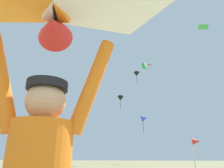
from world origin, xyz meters
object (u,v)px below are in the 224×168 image
at_px(distant_kite_black_low_right, 137,74).
at_px(distant_kite_purple_low_left, 87,108).
at_px(distant_kite_green_far_center, 144,66).
at_px(distant_kite_green_mid_right, 203,27).
at_px(distant_kite_red_high_left, 149,65).
at_px(distant_kite_black_mid_left, 120,99).
at_px(held_stunt_kite, 55,5).
at_px(marker_flag, 196,145).
at_px(distant_kite_blue_high_right, 143,119).

bearing_deg(distant_kite_black_low_right, distant_kite_purple_low_left, -163.60).
relative_size(distant_kite_green_far_center, distant_kite_green_mid_right, 1.61).
distance_m(distant_kite_red_high_left, distant_kite_black_mid_left, 7.97).
distance_m(held_stunt_kite, distant_kite_green_far_center, 37.68).
bearing_deg(distant_kite_green_mid_right, distant_kite_red_high_left, 97.86).
bearing_deg(marker_flag, held_stunt_kite, -109.80).
height_order(distant_kite_green_far_center, distant_kite_red_high_left, distant_kite_green_far_center).
height_order(distant_kite_black_low_right, marker_flag, distant_kite_black_low_right).
bearing_deg(distant_kite_black_mid_left, held_stunt_kite, -85.94).
height_order(distant_kite_purple_low_left, distant_kite_blue_high_right, distant_kite_blue_high_right).
relative_size(held_stunt_kite, distant_kite_green_mid_right, 2.34).
relative_size(distant_kite_red_high_left, distant_kite_black_mid_left, 0.60).
relative_size(held_stunt_kite, distant_kite_black_mid_left, 1.09).
distance_m(distant_kite_purple_low_left, distant_kite_green_mid_right, 20.16).
height_order(distant_kite_red_high_left, distant_kite_black_mid_left, distant_kite_red_high_left).
relative_size(distant_kite_purple_low_left, distant_kite_blue_high_right, 0.30).
bearing_deg(distant_kite_red_high_left, distant_kite_green_mid_right, -82.14).
distance_m(held_stunt_kite, marker_flag, 7.40).
distance_m(distant_kite_green_mid_right, marker_flag, 7.38).
height_order(distant_kite_purple_low_left, distant_kite_green_mid_right, distant_kite_green_mid_right).
distance_m(distant_kite_green_mid_right, distant_kite_blue_high_right, 25.56).
relative_size(distant_kite_blue_high_right, marker_flag, 1.72).
height_order(distant_kite_purple_low_left, distant_kite_black_mid_left, distant_kite_black_mid_left).
bearing_deg(held_stunt_kite, distant_kite_black_mid_left, 94.06).
bearing_deg(distant_kite_red_high_left, held_stunt_kite, -95.07).
bearing_deg(distant_kite_green_far_center, distant_kite_blue_high_right, 153.76).
height_order(held_stunt_kite, distant_kite_red_high_left, distant_kite_red_high_left).
bearing_deg(marker_flag, distant_kite_green_far_center, 91.17).
relative_size(held_stunt_kite, marker_flag, 0.94).
distance_m(held_stunt_kite, distant_kite_red_high_left, 27.67).
bearing_deg(marker_flag, distant_kite_red_high_left, 90.81).
xyz_separation_m(distant_kite_red_high_left, distant_kite_green_mid_right, (2.18, -15.76, -5.00)).
relative_size(distant_kite_black_low_right, marker_flag, 1.09).
relative_size(held_stunt_kite, distant_kite_red_high_left, 1.81).
relative_size(distant_kite_red_high_left, distant_kite_green_mid_right, 1.29).
relative_size(distant_kite_green_far_center, distant_kite_red_high_left, 1.24).
distance_m(distant_kite_green_far_center, distant_kite_purple_low_left, 15.33).
bearing_deg(distant_kite_green_far_center, distant_kite_green_mid_right, -84.33).
xyz_separation_m(distant_kite_purple_low_left, distant_kite_green_mid_right, (11.12, -16.80, 0.65)).
distance_m(distant_kite_black_mid_left, marker_flag, 16.03).
height_order(held_stunt_kite, distant_kite_black_mid_left, distant_kite_black_mid_left).
height_order(distant_kite_black_mid_left, distant_kite_blue_high_right, distant_kite_blue_high_right).
bearing_deg(distant_kite_purple_low_left, distant_kite_blue_high_right, 47.27).
height_order(distant_kite_green_mid_right, distant_kite_black_mid_left, distant_kite_green_mid_right).
distance_m(held_stunt_kite, distant_kite_black_low_right, 30.46).
distance_m(distant_kite_black_low_right, distant_kite_purple_low_left, 9.29).
xyz_separation_m(distant_kite_black_low_right, marker_flag, (2.08, -21.45, -11.57)).
xyz_separation_m(distant_kite_green_mid_right, distant_kite_black_mid_left, (-5.93, 11.84, -0.84)).
height_order(distant_kite_black_low_right, distant_kite_black_mid_left, distant_kite_black_low_right).
xyz_separation_m(held_stunt_kite, distant_kite_black_low_right, (0.42, 28.39, 11.02)).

